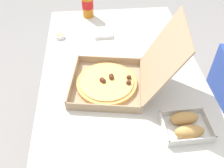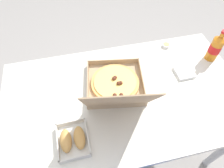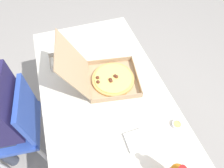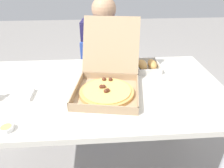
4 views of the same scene
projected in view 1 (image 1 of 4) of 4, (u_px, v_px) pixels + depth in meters
ground_plane at (120, 155)px, 1.75m from camera, size 10.00×10.00×0.00m
dining_table at (123, 90)px, 1.29m from camera, size 1.43×0.81×0.75m
pizza_box_open at (116, 79)px, 1.16m from camera, size 0.41×0.53×0.34m
bread_side_box at (186, 126)px, 1.00m from camera, size 0.15×0.19×0.06m
cola_bottle at (87, 3)px, 1.61m from camera, size 0.07×0.07×0.22m
napkin_pile at (103, 33)px, 1.51m from camera, size 0.11×0.11×0.02m
dipping_sauce_cup at (60, 36)px, 1.48m from camera, size 0.06×0.06×0.02m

